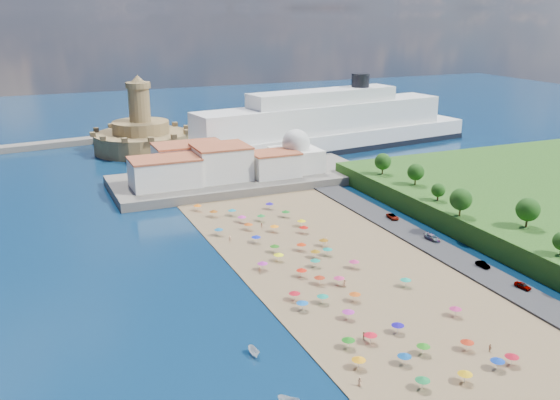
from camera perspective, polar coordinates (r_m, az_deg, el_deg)
name	(u,v)px	position (r m, az deg, el deg)	size (l,w,h in m)	color
ground	(305,261)	(152.79, 2.35, -5.59)	(700.00, 700.00, 0.00)	#071938
terrace	(242,179)	(219.88, -3.52, 1.95)	(90.00, 36.00, 3.00)	#59544C
jetty	(158,164)	(246.85, -11.12, 3.27)	(18.00, 70.00, 2.40)	#59544C
waterfront_buildings	(205,164)	(214.98, -6.88, 3.26)	(57.00, 29.00, 11.00)	silver
domed_building	(296,154)	(223.62, 1.46, 4.21)	(16.00, 16.00, 15.00)	silver
fortress	(141,136)	(274.45, -12.57, 5.74)	(40.00, 40.00, 32.40)	olive
cruise_ship	(323,129)	(268.81, 3.95, 6.48)	(147.90, 41.11, 31.97)	black
beach_parasols	(321,270)	(142.52, 3.79, -6.41)	(31.42, 115.61, 2.20)	gray
beachgoers	(306,278)	(141.02, 2.40, -7.12)	(27.37, 77.85, 1.79)	tan
moored_boats	(271,376)	(107.18, -0.82, -15.80)	(3.56, 19.43, 1.46)	white
parked_cars	(438,241)	(166.82, 14.25, -3.62)	(2.76, 55.51, 1.43)	gray
hillside_trees	(485,203)	(171.61, 18.22, -0.28)	(15.60, 109.93, 7.69)	#382314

